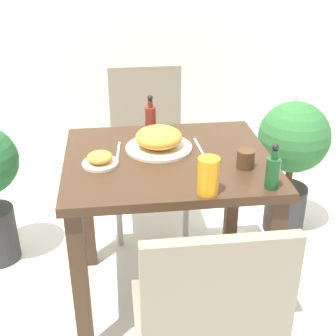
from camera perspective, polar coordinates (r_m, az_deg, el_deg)
ground_plane at (r=2.28m, az=0.00°, el=-15.35°), size 16.00×16.00×0.00m
dining_table at (r=1.94m, az=0.00°, el=-2.25°), size 0.83×0.70×0.73m
chair_near at (r=1.45m, az=4.81°, el=-18.57°), size 0.42×0.42×0.89m
chair_far at (r=2.60m, az=-2.51°, el=3.38°), size 0.42×0.42×0.89m
food_plate at (r=1.93m, az=-1.13°, el=3.49°), size 0.28×0.28×0.09m
side_plate at (r=1.82m, az=-8.29°, el=1.04°), size 0.14×0.14×0.05m
drink_cup at (r=1.80m, az=9.44°, el=1.09°), size 0.07×0.07×0.07m
juice_glass at (r=1.59m, az=4.95°, el=-0.95°), size 0.08×0.08×0.13m
sauce_bottle at (r=1.66m, az=12.67°, el=-0.38°), size 0.05×0.05×0.17m
condiment_bottle at (r=2.10m, az=-2.16°, el=6.18°), size 0.05×0.05×0.17m
fork_utensil at (r=1.93m, az=-6.07°, el=2.14°), size 0.02×0.17×0.00m
spoon_utensil at (r=1.97m, az=3.76°, el=2.65°), size 0.02×0.17×0.00m
potted_plant_right at (r=2.58m, az=14.87°, el=1.82°), size 0.38×0.38×0.76m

